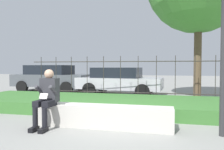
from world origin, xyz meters
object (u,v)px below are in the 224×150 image
object	(u,v)px
stone_bench	(102,117)
car_parked_center	(119,80)
person_seated_reader	(47,95)
car_parked_left	(52,78)

from	to	relation	value
stone_bench	car_parked_center	bearing A→B (deg)	97.05
stone_bench	person_seated_reader	size ratio (longest dim) A/B	2.41
stone_bench	car_parked_center	distance (m)	5.58
person_seated_reader	car_parked_center	world-z (taller)	car_parked_center
person_seated_reader	car_parked_left	world-z (taller)	car_parked_left
person_seated_reader	car_parked_center	distance (m)	5.81
person_seated_reader	stone_bench	bearing A→B (deg)	12.70
person_seated_reader	car_parked_left	xyz separation A→B (m)	(-3.35, 6.37, 0.04)
car_parked_left	person_seated_reader	bearing A→B (deg)	-59.68
car_parked_center	stone_bench	bearing A→B (deg)	-78.04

